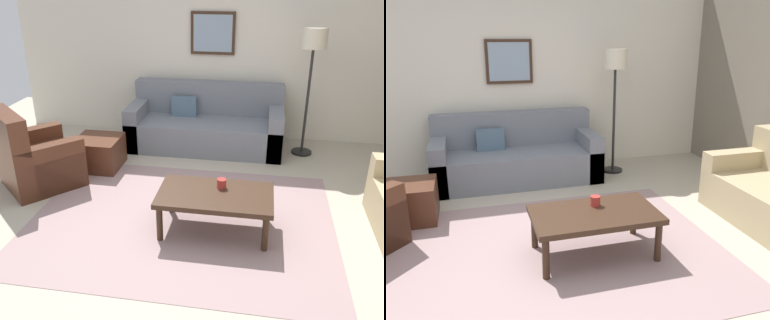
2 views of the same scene
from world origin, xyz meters
TOP-DOWN VIEW (x-y plane):
  - ground_plane at (0.00, 0.00)m, footprint 8.00×8.00m
  - rear_partition at (0.00, 2.60)m, footprint 6.00×0.12m
  - area_rug at (0.00, 0.00)m, footprint 3.08×2.40m
  - couch_main at (-0.04, 2.09)m, footprint 2.16×0.92m
  - armchair_leather at (-1.85, 0.47)m, footprint 1.13×1.13m
  - ottoman at (-1.30, 1.09)m, footprint 0.56×0.56m
  - coffee_table at (0.35, -0.12)m, footprint 1.10×0.64m
  - cup at (0.40, 0.01)m, footprint 0.09×0.09m
  - lamp_standing at (1.33, 2.00)m, footprint 0.32×0.32m
  - framed_artwork at (-0.02, 2.51)m, footprint 0.63×0.04m

SIDE VIEW (x-z plane):
  - ground_plane at x=0.00m, z-range 0.00..0.00m
  - area_rug at x=0.00m, z-range 0.00..0.01m
  - ottoman at x=-1.30m, z-range 0.00..0.40m
  - couch_main at x=-0.04m, z-range -0.14..0.74m
  - armchair_leather at x=-1.85m, z-range -0.17..0.78m
  - coffee_table at x=0.35m, z-range 0.15..0.56m
  - cup at x=0.40m, z-range 0.41..0.50m
  - rear_partition at x=0.00m, z-range 0.00..2.80m
  - lamp_standing at x=1.33m, z-range 0.55..2.26m
  - framed_artwork at x=-0.02m, z-range 1.24..1.83m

